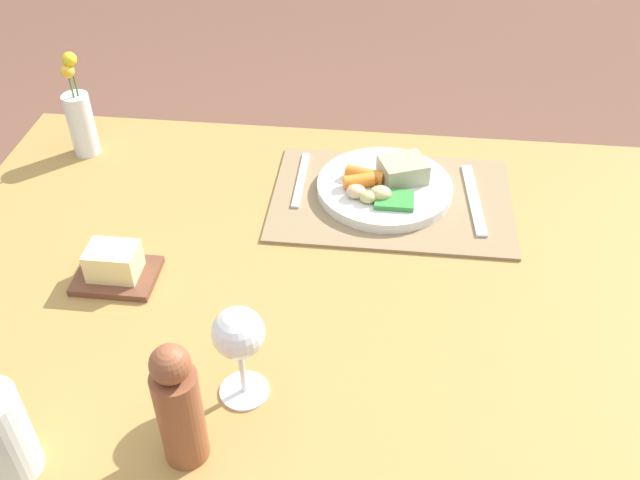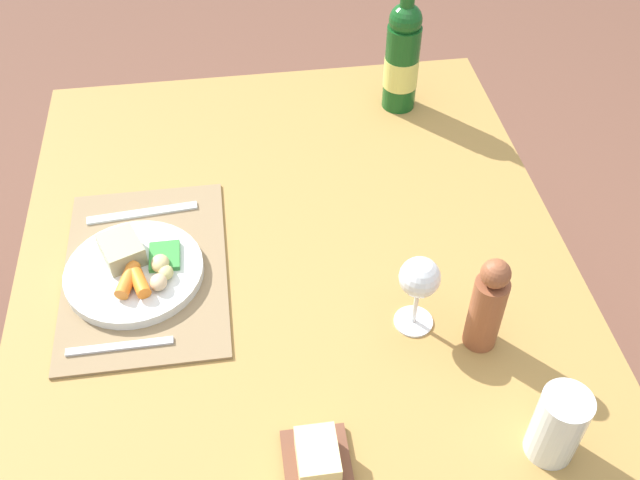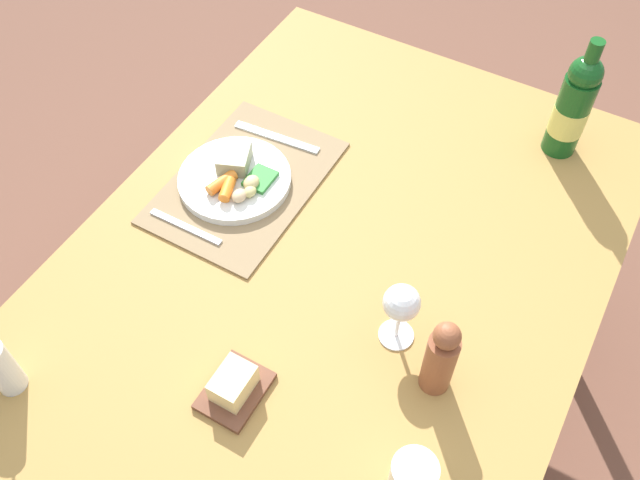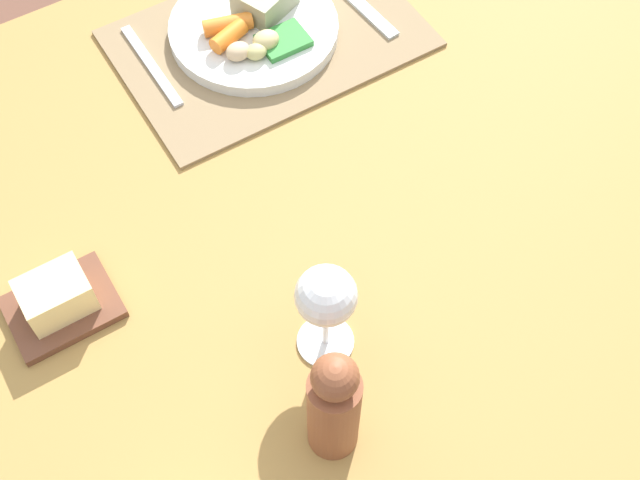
{
  "view_description": "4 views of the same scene",
  "coord_description": "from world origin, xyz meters",
  "px_view_note": "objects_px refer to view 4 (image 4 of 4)",
  "views": [
    {
      "loc": [
        -0.06,
        0.79,
        1.5
      ],
      "look_at": [
        0.04,
        -0.07,
        0.79
      ],
      "focal_mm": 39.6,
      "sensor_mm": 36.0,
      "label": 1
    },
    {
      "loc": [
        0.87,
        -0.08,
        1.73
      ],
      "look_at": [
        0.0,
        0.04,
        0.83
      ],
      "focal_mm": 40.65,
      "sensor_mm": 36.0,
      "label": 2
    },
    {
      "loc": [
        0.76,
        0.38,
        1.89
      ],
      "look_at": [
        0.03,
        -0.03,
        0.79
      ],
      "focal_mm": 38.89,
      "sensor_mm": 36.0,
      "label": 3
    },
    {
      "loc": [
        0.34,
        0.55,
        1.64
      ],
      "look_at": [
        0.06,
        0.08,
        0.76
      ],
      "focal_mm": 47.46,
      "sensor_mm": 36.0,
      "label": 4
    }
  ],
  "objects_px": {
    "dining_table": "(325,218)",
    "butter_dish": "(59,300)",
    "knife": "(151,65)",
    "wine_glass": "(326,299)",
    "dinner_plate": "(255,26)",
    "pepper_mill": "(334,407)"
  },
  "relations": [
    {
      "from": "wine_glass",
      "to": "dinner_plate",
      "type": "bearing_deg",
      "value": -109.77
    },
    {
      "from": "knife",
      "to": "wine_glass",
      "type": "distance_m",
      "value": 0.52
    },
    {
      "from": "wine_glass",
      "to": "butter_dish",
      "type": "xyz_separation_m",
      "value": [
        0.25,
        -0.2,
        -0.09
      ]
    },
    {
      "from": "dinner_plate",
      "to": "knife",
      "type": "height_order",
      "value": "dinner_plate"
    },
    {
      "from": "dining_table",
      "to": "dinner_plate",
      "type": "relative_size",
      "value": 5.59
    },
    {
      "from": "dining_table",
      "to": "knife",
      "type": "relative_size",
      "value": 7.89
    },
    {
      "from": "wine_glass",
      "to": "knife",
      "type": "bearing_deg",
      "value": -91.37
    },
    {
      "from": "knife",
      "to": "butter_dish",
      "type": "height_order",
      "value": "butter_dish"
    },
    {
      "from": "knife",
      "to": "dinner_plate",
      "type": "bearing_deg",
      "value": 172.2
    },
    {
      "from": "knife",
      "to": "wine_glass",
      "type": "bearing_deg",
      "value": 88.21
    },
    {
      "from": "dining_table",
      "to": "butter_dish",
      "type": "distance_m",
      "value": 0.38
    },
    {
      "from": "knife",
      "to": "pepper_mill",
      "type": "distance_m",
      "value": 0.62
    },
    {
      "from": "dinner_plate",
      "to": "wine_glass",
      "type": "distance_m",
      "value": 0.52
    },
    {
      "from": "butter_dish",
      "to": "pepper_mill",
      "type": "xyz_separation_m",
      "value": [
        -0.2,
        0.31,
        0.07
      ]
    },
    {
      "from": "dinner_plate",
      "to": "wine_glass",
      "type": "height_order",
      "value": "wine_glass"
    },
    {
      "from": "wine_glass",
      "to": "pepper_mill",
      "type": "bearing_deg",
      "value": 62.48
    },
    {
      "from": "dining_table",
      "to": "knife",
      "type": "height_order",
      "value": "knife"
    },
    {
      "from": "wine_glass",
      "to": "butter_dish",
      "type": "relative_size",
      "value": 1.18
    },
    {
      "from": "pepper_mill",
      "to": "wine_glass",
      "type": "bearing_deg",
      "value": -117.52
    },
    {
      "from": "dining_table",
      "to": "butter_dish",
      "type": "xyz_separation_m",
      "value": [
        0.36,
        -0.02,
        0.09
      ]
    },
    {
      "from": "dining_table",
      "to": "wine_glass",
      "type": "height_order",
      "value": "wine_glass"
    },
    {
      "from": "knife",
      "to": "wine_glass",
      "type": "relative_size",
      "value": 1.17
    }
  ]
}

